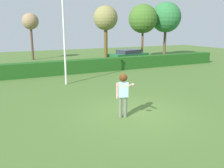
# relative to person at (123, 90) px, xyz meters

# --- Properties ---
(ground_plane) EXTENTS (60.00, 60.00, 0.00)m
(ground_plane) POSITION_rel_person_xyz_m (0.59, 0.20, -1.12)
(ground_plane) COLOR #4A6B2E
(person) EXTENTS (0.55, 0.80, 1.78)m
(person) POSITION_rel_person_xyz_m (0.00, 0.00, 0.00)
(person) COLOR slate
(person) RESTS_ON ground
(frisbee) EXTENTS (0.22, 0.22, 0.07)m
(frisbee) POSITION_rel_person_xyz_m (-0.35, -0.67, 0.34)
(frisbee) COLOR yellow
(lamppost) EXTENTS (0.24, 0.24, 5.47)m
(lamppost) POSITION_rel_person_xyz_m (-0.48, 6.65, 1.93)
(lamppost) COLOR silver
(lamppost) RESTS_ON ground
(hedge_row) EXTENTS (28.90, 0.90, 1.03)m
(hedge_row) POSITION_rel_person_xyz_m (0.59, 9.97, -0.60)
(hedge_row) COLOR #20551A
(hedge_row) RESTS_ON ground
(parked_car_green) EXTENTS (4.44, 2.46, 1.25)m
(parked_car_green) POSITION_rel_person_xyz_m (8.18, 13.88, -0.43)
(parked_car_green) COLOR #1E6633
(parked_car_green) RESTS_ON ground
(bare_elm_tree) EXTENTS (1.73, 1.73, 4.98)m
(bare_elm_tree) POSITION_rel_person_xyz_m (-0.59, 19.67, 2.90)
(bare_elm_tree) COLOR brown
(bare_elm_tree) RESTS_ON ground
(birch_tree) EXTENTS (2.34, 2.34, 5.54)m
(birch_tree) POSITION_rel_person_xyz_m (5.61, 13.98, 3.17)
(birch_tree) COLOR brown
(birch_tree) RESTS_ON ground
(oak_tree) EXTENTS (3.22, 3.22, 6.04)m
(oak_tree) POSITION_rel_person_xyz_m (11.01, 15.73, 3.29)
(oak_tree) COLOR brown
(oak_tree) RESTS_ON ground
(willow_tree) EXTENTS (3.51, 3.51, 6.39)m
(willow_tree) POSITION_rel_person_xyz_m (14.21, 15.75, 3.49)
(willow_tree) COLOR brown
(willow_tree) RESTS_ON ground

